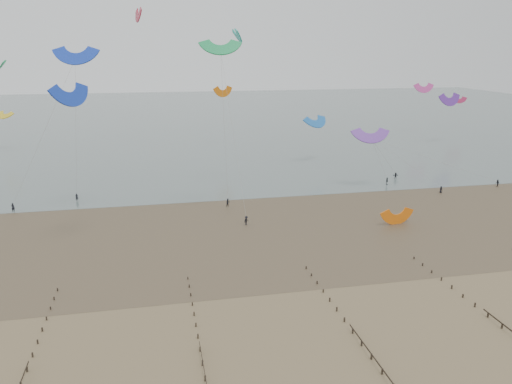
# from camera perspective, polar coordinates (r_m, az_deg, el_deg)

# --- Properties ---
(ground) EXTENTS (500.00, 500.00, 0.00)m
(ground) POSITION_cam_1_polar(r_m,az_deg,el_deg) (66.23, 5.52, -13.28)
(ground) COLOR brown
(ground) RESTS_ON ground
(sea_and_shore) EXTENTS (500.00, 665.00, 0.03)m
(sea_and_shore) POSITION_cam_1_polar(r_m,az_deg,el_deg) (96.06, -2.86, -3.67)
(sea_and_shore) COLOR #475654
(sea_and_shore) RESTS_ON ground
(kitesurfer_lead) EXTENTS (0.74, 0.53, 1.90)m
(kitesurfer_lead) POSITION_cam_1_polar(r_m,az_deg,el_deg) (114.35, -26.02, -1.59)
(kitesurfer_lead) COLOR black
(kitesurfer_lead) RESTS_ON ground
(kitesurfers) EXTENTS (99.81, 27.96, 1.86)m
(kitesurfers) POSITION_cam_1_polar(r_m,az_deg,el_deg) (115.66, 9.97, -0.03)
(kitesurfers) COLOR black
(kitesurfers) RESTS_ON ground
(grounded_kite) EXTENTS (6.62, 5.47, 3.33)m
(grounded_kite) POSITION_cam_1_polar(r_m,az_deg,el_deg) (99.65, 15.76, -3.55)
(grounded_kite) COLOR orange
(grounded_kite) RESTS_ON ground
(kites_airborne) EXTENTS (246.33, 112.31, 37.68)m
(kites_airborne) POSITION_cam_1_polar(r_m,az_deg,el_deg) (142.17, -9.48, 11.98)
(kites_airborne) COLOR #652A9F
(kites_airborne) RESTS_ON ground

